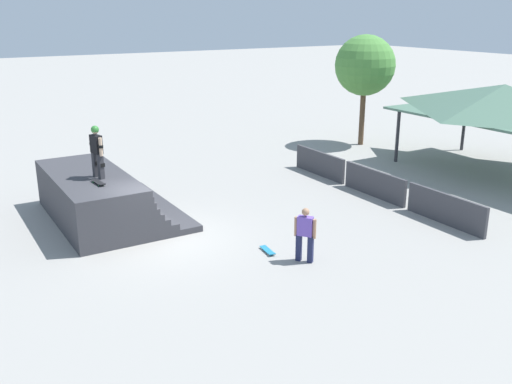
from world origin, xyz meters
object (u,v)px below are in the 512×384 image
Objects in this scene: skater_on_deck at (97,148)px; skateboard_on_deck at (99,182)px; skateboard_on_ground at (268,250)px; tree_beside_pavilion at (365,66)px; bystander_walking at (305,232)px.

skateboard_on_deck is at bearing -30.00° from skater_on_deck.
skateboard_on_ground is 15.92m from tree_beside_pavilion.
skater_on_deck is at bearing -135.87° from skateboard_on_ground.
tree_beside_pavilion reaches higher than skateboard_on_deck.
skater_on_deck is 16.34m from tree_beside_pavilion.
tree_beside_pavilion is (-10.71, 11.42, 3.27)m from bystander_walking.
skateboard_on_deck is at bearing -129.60° from skateboard_on_ground.
skater_on_deck is 1.20m from skateboard_on_deck.
skateboard_on_deck reaches higher than skateboard_on_ground.
skateboard_on_deck is (0.72, -0.22, -0.94)m from skater_on_deck.
bystander_walking is at bearing -46.85° from tree_beside_pavilion.
skateboard_on_deck is 0.49× the size of bystander_walking.
skateboard_on_ground is (4.07, 3.77, -1.66)m from skateboard_on_deck.
bystander_walking is (5.15, 4.33, -0.82)m from skateboard_on_deck.
skater_on_deck is at bearing -72.70° from tree_beside_pavilion.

